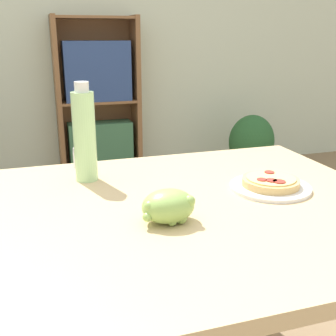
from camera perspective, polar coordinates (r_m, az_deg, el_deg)
wall_back at (r=3.58m, az=-14.51°, el=19.11°), size 8.00×0.05×2.60m
dining_table at (r=1.12m, az=4.38°, el=-10.07°), size 1.01×0.90×0.77m
pizza_on_plate at (r=1.20m, az=13.71°, el=-2.14°), size 0.22×0.22×0.04m
grape_bunch at (r=0.95m, az=0.06°, el=-5.20°), size 0.13×0.10×0.08m
drink_bottle at (r=1.23m, az=-11.24°, el=4.38°), size 0.06×0.06×0.29m
salt_shaker at (r=1.37m, az=-11.99°, el=1.35°), size 0.04×0.04×0.07m
bookshelf at (r=3.49m, az=-9.38°, el=8.03°), size 0.66×0.26×1.32m
potted_plant_floor at (r=3.61m, az=11.20°, el=2.81°), size 0.39×0.33×0.54m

